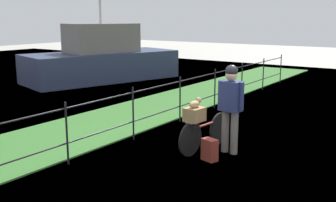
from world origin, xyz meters
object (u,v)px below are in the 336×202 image
Objects in this scene: terrier_dog at (195,103)px; backpack_on_paving at (210,150)px; moored_boat_near at (102,60)px; cyclist_person at (231,101)px; wooden_crate at (194,114)px; bicycle_main at (205,133)px; mooring_bollard at (226,105)px.

terrier_dog reaches higher than backpack_on_paving.
cyclist_person is at bearing -122.40° from moored_boat_near.
cyclist_person is (0.44, -0.50, 0.02)m from terrier_dog.
terrier_dog is (0.02, -0.00, 0.20)m from wooden_crate.
bicycle_main is 0.82m from cyclist_person.
bicycle_main is 0.71m from terrier_dog.
terrier_dog is at bearing -6.06° from wooden_crate.
bicycle_main is 3.25m from mooring_bollard.
wooden_crate is at bearing 132.81° from cyclist_person.
wooden_crate is 0.05× the size of moored_boat_near.
wooden_crate reaches higher than mooring_bollard.
cyclist_person is 0.26× the size of moored_boat_near.
mooring_bollard is at bearing 17.03° from terrier_dog.
moored_boat_near is at bearing 53.70° from wooden_crate.
bicycle_main is at bearing -160.74° from mooring_bollard.
cyclist_person is 3.41m from mooring_bollard.
wooden_crate is at bearing 173.94° from bicycle_main.
backpack_on_paving is (-0.59, 0.10, -0.80)m from cyclist_person.
backpack_on_paving is 0.92× the size of mooring_bollard.
bicycle_main is 0.55m from wooden_crate.
cyclist_person is at bearing -81.89° from backpack_on_paving.
wooden_crate is at bearing 173.94° from terrier_dog.
mooring_bollard is 0.07× the size of moored_boat_near.
moored_boat_near is (2.34, 6.79, 0.62)m from mooring_bollard.
terrier_dog is 0.05× the size of moored_boat_near.
wooden_crate reaches higher than backpack_on_paving.
terrier_dog is at bearing -162.97° from mooring_bollard.
moored_boat_near reaches higher than backpack_on_paving.
wooden_crate is 0.81× the size of mooring_bollard.
terrier_dog is at bearing -126.17° from moored_boat_near.
backpack_on_paving is at bearing -142.24° from bicycle_main.
moored_boat_near is at bearing 55.50° from bicycle_main.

